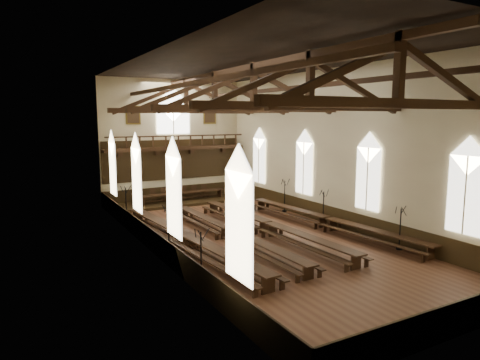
% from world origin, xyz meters
% --- Properties ---
extents(ground, '(26.00, 26.00, 0.00)m').
position_xyz_m(ground, '(0.00, 0.00, 0.00)').
color(ground, brown).
rests_on(ground, ground).
extents(room_walls, '(26.00, 26.00, 26.00)m').
position_xyz_m(room_walls, '(0.00, 0.00, 6.46)').
color(room_walls, beige).
rests_on(room_walls, ground).
extents(wainscot_band, '(12.00, 26.00, 1.20)m').
position_xyz_m(wainscot_band, '(0.00, 0.00, 0.60)').
color(wainscot_band, black).
rests_on(wainscot_band, ground).
extents(side_windows, '(11.85, 19.80, 4.50)m').
position_xyz_m(side_windows, '(-0.00, -0.00, 3.74)').
color(side_windows, white).
rests_on(side_windows, room_walls).
extents(end_window, '(2.80, 0.12, 3.80)m').
position_xyz_m(end_window, '(0.00, 12.90, 7.22)').
color(end_window, white).
rests_on(end_window, room_walls).
extents(minstrels_gallery, '(11.80, 1.24, 3.70)m').
position_xyz_m(minstrels_gallery, '(0.00, 12.66, 3.91)').
color(minstrels_gallery, '#331F10').
rests_on(minstrels_gallery, room_walls).
extents(portraits, '(7.75, 0.09, 1.45)m').
position_xyz_m(portraits, '(0.00, 12.90, 7.10)').
color(portraits, brown).
rests_on(portraits, room_walls).
extents(roof_trusses, '(11.70, 25.70, 2.80)m').
position_xyz_m(roof_trusses, '(0.00, -0.00, 8.22)').
color(roof_trusses, '#331F10').
rests_on(roof_trusses, room_walls).
extents(refectory_row_a, '(2.31, 15.09, 0.81)m').
position_xyz_m(refectory_row_a, '(-4.24, -0.11, 0.59)').
color(refectory_row_a, '#331F10').
rests_on(refectory_row_a, ground).
extents(refectory_row_b, '(1.64, 14.19, 0.72)m').
position_xyz_m(refectory_row_b, '(-1.50, -0.10, 0.53)').
color(refectory_row_b, '#331F10').
rests_on(refectory_row_b, ground).
extents(refectory_row_c, '(1.87, 14.68, 0.77)m').
position_xyz_m(refectory_row_c, '(1.09, 0.08, 0.56)').
color(refectory_row_c, '#331F10').
rests_on(refectory_row_c, ground).
extents(refectory_row_d, '(2.16, 14.74, 0.77)m').
position_xyz_m(refectory_row_d, '(4.98, -0.69, 0.57)').
color(refectory_row_d, '#331F10').
rests_on(refectory_row_d, ground).
extents(dais, '(11.40, 3.11, 0.21)m').
position_xyz_m(dais, '(0.12, 11.40, 0.10)').
color(dais, black).
rests_on(dais, ground).
extents(high_table, '(7.40, 1.20, 0.69)m').
position_xyz_m(high_table, '(0.12, 11.40, 0.79)').
color(high_table, '#331F10').
rests_on(high_table, dais).
extents(high_chairs, '(4.98, 0.48, 1.08)m').
position_xyz_m(high_chairs, '(0.12, 12.13, 0.80)').
color(high_chairs, '#331F10').
rests_on(high_chairs, dais).
extents(candelabrum_left_near, '(0.66, 0.74, 2.40)m').
position_xyz_m(candelabrum_left_near, '(-5.55, -5.13, 0.73)').
color(candelabrum_left_near, black).
rests_on(candelabrum_left_near, ground).
extents(candelabrum_left_mid, '(0.82, 0.81, 2.75)m').
position_xyz_m(candelabrum_left_mid, '(-5.55, -1.21, 0.84)').
color(candelabrum_left_mid, black).
rests_on(candelabrum_left_mid, ground).
extents(candelabrum_left_far, '(0.74, 0.73, 2.49)m').
position_xyz_m(candelabrum_left_far, '(-5.55, 7.10, 0.76)').
color(candelabrum_left_far, black).
rests_on(candelabrum_left_far, ground).
extents(candelabrum_right_near, '(0.68, 0.70, 2.33)m').
position_xyz_m(candelabrum_right_near, '(5.55, -5.76, 0.71)').
color(candelabrum_right_near, black).
rests_on(candelabrum_right_near, ground).
extents(candelabrum_right_mid, '(0.69, 0.65, 2.29)m').
position_xyz_m(candelabrum_right_mid, '(5.55, 0.41, 0.70)').
color(candelabrum_right_mid, black).
rests_on(candelabrum_right_mid, ground).
extents(candelabrum_right_far, '(0.72, 0.72, 2.44)m').
position_xyz_m(candelabrum_right_far, '(5.55, 4.79, 0.74)').
color(candelabrum_right_far, black).
rests_on(candelabrum_right_far, ground).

